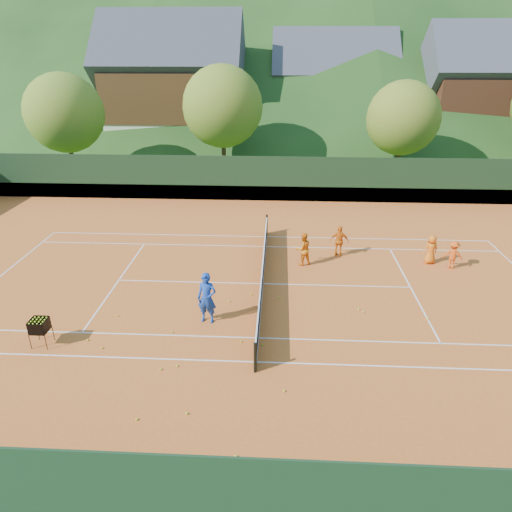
{
  "coord_description": "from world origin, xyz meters",
  "views": [
    {
      "loc": [
        0.64,
        -17.65,
        9.42
      ],
      "look_at": [
        -0.28,
        0.0,
        1.35
      ],
      "focal_mm": 32.0,
      "sensor_mm": 36.0,
      "label": 1
    }
  ],
  "objects_px": {
    "student_c": "(431,249)",
    "ball_hopper": "(39,326)",
    "student_a": "(303,249)",
    "chalet_mid": "(332,94)",
    "student_d": "(453,255)",
    "tennis_net": "(263,274)",
    "coach": "(207,298)",
    "chalet_right": "(481,95)",
    "student_b": "(339,241)",
    "chalet_left": "(174,90)"
  },
  "relations": [
    {
      "from": "student_b",
      "to": "chalet_left",
      "type": "relative_size",
      "value": 0.11
    },
    {
      "from": "ball_hopper",
      "to": "chalet_mid",
      "type": "relative_size",
      "value": 0.08
    },
    {
      "from": "student_c",
      "to": "ball_hopper",
      "type": "distance_m",
      "value": 17.06
    },
    {
      "from": "chalet_right",
      "to": "student_b",
      "type": "bearing_deg",
      "value": -121.38
    },
    {
      "from": "student_b",
      "to": "student_c",
      "type": "distance_m",
      "value": 4.3
    },
    {
      "from": "tennis_net",
      "to": "chalet_mid",
      "type": "relative_size",
      "value": 0.95
    },
    {
      "from": "student_d",
      "to": "ball_hopper",
      "type": "xyz_separation_m",
      "value": [
        -16.21,
        -6.93,
        0.07
      ]
    },
    {
      "from": "ball_hopper",
      "to": "student_b",
      "type": "bearing_deg",
      "value": 36.05
    },
    {
      "from": "tennis_net",
      "to": "ball_hopper",
      "type": "bearing_deg",
      "value": -146.77
    },
    {
      "from": "chalet_mid",
      "to": "coach",
      "type": "bearing_deg",
      "value": -102.08
    },
    {
      "from": "tennis_net",
      "to": "chalet_right",
      "type": "bearing_deg",
      "value": 56.31
    },
    {
      "from": "tennis_net",
      "to": "chalet_mid",
      "type": "xyz_separation_m",
      "value": [
        6.0,
        34.0,
        4.47
      ]
    },
    {
      "from": "student_c",
      "to": "chalet_right",
      "type": "height_order",
      "value": "chalet_right"
    },
    {
      "from": "student_b",
      "to": "tennis_net",
      "type": "xyz_separation_m",
      "value": [
        -3.65,
        -3.2,
        -0.28
      ]
    },
    {
      "from": "student_a",
      "to": "chalet_mid",
      "type": "distance_m",
      "value": 32.48
    },
    {
      "from": "student_c",
      "to": "chalet_left",
      "type": "xyz_separation_m",
      "value": [
        -17.9,
        27.47,
        4.92
      ]
    },
    {
      "from": "student_d",
      "to": "tennis_net",
      "type": "bearing_deg",
      "value": 29.2
    },
    {
      "from": "student_d",
      "to": "chalet_mid",
      "type": "distance_m",
      "value": 32.36
    },
    {
      "from": "tennis_net",
      "to": "chalet_right",
      "type": "xyz_separation_m",
      "value": [
        20.0,
        30.0,
        4.74
      ]
    },
    {
      "from": "tennis_net",
      "to": "chalet_left",
      "type": "xyz_separation_m",
      "value": [
        -10.0,
        30.0,
        5.13
      ]
    },
    {
      "from": "ball_hopper",
      "to": "student_d",
      "type": "bearing_deg",
      "value": 23.14
    },
    {
      "from": "chalet_left",
      "to": "chalet_right",
      "type": "xyz_separation_m",
      "value": [
        30.0,
        0.0,
        -0.39
      ]
    },
    {
      "from": "coach",
      "to": "student_d",
      "type": "bearing_deg",
      "value": 35.38
    },
    {
      "from": "chalet_left",
      "to": "student_c",
      "type": "bearing_deg",
      "value": -56.9
    },
    {
      "from": "tennis_net",
      "to": "student_b",
      "type": "bearing_deg",
      "value": 41.23
    },
    {
      "from": "student_a",
      "to": "student_c",
      "type": "xyz_separation_m",
      "value": [
        6.08,
        0.47,
        -0.09
      ]
    },
    {
      "from": "student_d",
      "to": "student_c",
      "type": "bearing_deg",
      "value": -13.67
    },
    {
      "from": "student_b",
      "to": "chalet_mid",
      "type": "height_order",
      "value": "chalet_mid"
    },
    {
      "from": "student_d",
      "to": "student_b",
      "type": "bearing_deg",
      "value": 3.3
    },
    {
      "from": "student_d",
      "to": "tennis_net",
      "type": "relative_size",
      "value": 0.11
    },
    {
      "from": "student_a",
      "to": "student_d",
      "type": "distance_m",
      "value": 6.94
    },
    {
      "from": "coach",
      "to": "tennis_net",
      "type": "xyz_separation_m",
      "value": [
        1.94,
        3.11,
        -0.5
      ]
    },
    {
      "from": "student_d",
      "to": "chalet_right",
      "type": "height_order",
      "value": "chalet_right"
    },
    {
      "from": "ball_hopper",
      "to": "tennis_net",
      "type": "bearing_deg",
      "value": 33.23
    },
    {
      "from": "tennis_net",
      "to": "chalet_mid",
      "type": "height_order",
      "value": "chalet_mid"
    },
    {
      "from": "student_a",
      "to": "chalet_mid",
      "type": "bearing_deg",
      "value": -120.06
    },
    {
      "from": "chalet_mid",
      "to": "student_b",
      "type": "bearing_deg",
      "value": -94.36
    },
    {
      "from": "student_c",
      "to": "tennis_net",
      "type": "xyz_separation_m",
      "value": [
        -7.9,
        -2.53,
        -0.21
      ]
    },
    {
      "from": "student_d",
      "to": "chalet_right",
      "type": "bearing_deg",
      "value": -95.85
    },
    {
      "from": "chalet_mid",
      "to": "student_c",
      "type": "bearing_deg",
      "value": -86.54
    },
    {
      "from": "student_a",
      "to": "ball_hopper",
      "type": "distance_m",
      "value": 11.59
    },
    {
      "from": "chalet_mid",
      "to": "tennis_net",
      "type": "bearing_deg",
      "value": -100.01
    },
    {
      "from": "student_b",
      "to": "ball_hopper",
      "type": "bearing_deg",
      "value": 46.86
    },
    {
      "from": "coach",
      "to": "student_b",
      "type": "xyz_separation_m",
      "value": [
        5.59,
        6.31,
        -0.22
      ]
    },
    {
      "from": "tennis_net",
      "to": "chalet_mid",
      "type": "distance_m",
      "value": 34.81
    },
    {
      "from": "student_d",
      "to": "chalet_left",
      "type": "height_order",
      "value": "chalet_left"
    },
    {
      "from": "coach",
      "to": "student_c",
      "type": "height_order",
      "value": "coach"
    },
    {
      "from": "student_c",
      "to": "tennis_net",
      "type": "relative_size",
      "value": 0.12
    },
    {
      "from": "coach",
      "to": "chalet_left",
      "type": "xyz_separation_m",
      "value": [
        -8.06,
        33.11,
        4.63
      ]
    },
    {
      "from": "student_c",
      "to": "chalet_right",
      "type": "xyz_separation_m",
      "value": [
        12.1,
        27.47,
        4.53
      ]
    }
  ]
}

